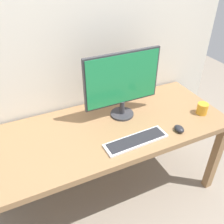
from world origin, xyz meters
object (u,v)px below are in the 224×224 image
object	(u,v)px
keyboard_primary	(136,141)
coffee_mug	(202,109)
desk	(105,136)
monitor	(122,82)
mouse	(179,129)

from	to	relation	value
keyboard_primary	coffee_mug	bearing A→B (deg)	6.43
desk	monitor	distance (m)	0.40
desk	keyboard_primary	bearing A→B (deg)	-59.54
coffee_mug	keyboard_primary	bearing A→B (deg)	-173.57
mouse	coffee_mug	size ratio (longest dim) A/B	0.96
monitor	mouse	xyz separation A→B (m)	(0.27, -0.35, -0.25)
monitor	keyboard_primary	world-z (taller)	monitor
mouse	keyboard_primary	bearing A→B (deg)	176.38
desk	coffee_mug	distance (m)	0.76
coffee_mug	mouse	bearing A→B (deg)	-161.00
monitor	mouse	bearing A→B (deg)	-52.33
monitor	coffee_mug	size ratio (longest dim) A/B	6.58
keyboard_primary	coffee_mug	distance (m)	0.61
monitor	keyboard_primary	bearing A→B (deg)	-99.70
keyboard_primary	mouse	world-z (taller)	mouse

